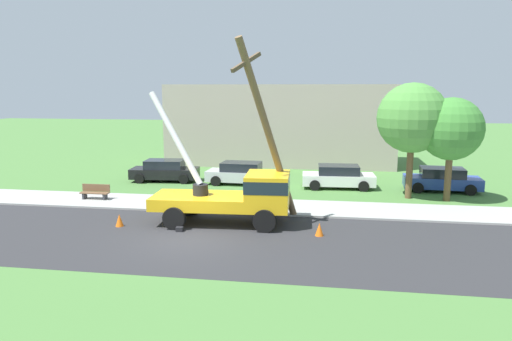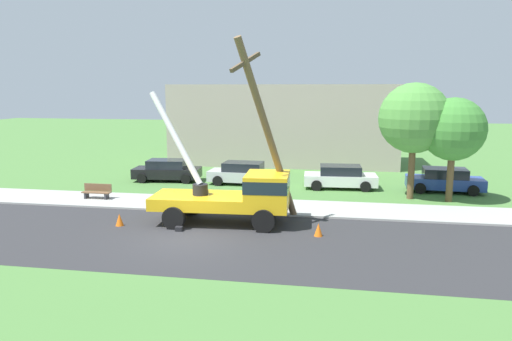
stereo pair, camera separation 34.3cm
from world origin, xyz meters
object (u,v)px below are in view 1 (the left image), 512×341
at_px(parked_sedan_silver, 241,173).
at_px(traffic_cone_ahead, 319,229).
at_px(utility_truck, 239,194).
at_px(roadside_tree_near, 451,129).
at_px(leaning_utility_pole, 268,132).
at_px(parked_sedan_white, 338,177).
at_px(parked_sedan_blue, 442,180).
at_px(parked_sedan_black, 165,170).
at_px(traffic_cone_behind, 119,220).
at_px(park_bench, 95,192).
at_px(roadside_tree_far, 412,118).

bearing_deg(parked_sedan_silver, traffic_cone_ahead, -62.97).
height_order(utility_truck, roadside_tree_near, utility_truck).
xyz_separation_m(leaning_utility_pole, traffic_cone_ahead, (2.38, -1.40, -3.95)).
height_order(parked_sedan_white, parked_sedan_blue, same).
xyz_separation_m(utility_truck, parked_sedan_white, (4.54, 8.80, -0.70)).
height_order(leaning_utility_pole, parked_sedan_blue, leaning_utility_pole).
distance_m(utility_truck, parked_sedan_silver, 9.26).
relative_size(parked_sedan_black, roadside_tree_near, 0.81).
height_order(parked_sedan_black, parked_sedan_blue, same).
xyz_separation_m(parked_sedan_silver, parked_sedan_blue, (12.30, -0.26, 0.00)).
relative_size(leaning_utility_pole, traffic_cone_behind, 14.80).
relative_size(leaning_utility_pole, park_bench, 5.18).
bearing_deg(parked_sedan_white, parked_sedan_silver, 177.36).
relative_size(park_bench, roadside_tree_near, 0.28).
bearing_deg(parked_sedan_black, traffic_cone_ahead, -45.21).
xyz_separation_m(parked_sedan_white, roadside_tree_near, (5.86, -2.58, 3.22)).
bearing_deg(leaning_utility_pole, park_bench, 162.53).
height_order(parked_sedan_silver, parked_sedan_blue, same).
bearing_deg(traffic_cone_ahead, parked_sedan_silver, 117.03).
bearing_deg(leaning_utility_pole, parked_sedan_white, 69.53).
xyz_separation_m(traffic_cone_ahead, traffic_cone_behind, (-8.90, 0.02, 0.00)).
relative_size(parked_sedan_silver, park_bench, 2.79).
bearing_deg(parked_sedan_silver, park_bench, -140.42).
bearing_deg(leaning_utility_pole, traffic_cone_ahead, -30.51).
relative_size(utility_truck, traffic_cone_behind, 12.29).
relative_size(utility_truck, parked_sedan_silver, 1.54).
bearing_deg(parked_sedan_blue, leaning_utility_pole, -137.06).
height_order(parked_sedan_black, parked_sedan_silver, same).
distance_m(traffic_cone_behind, parked_sedan_blue, 18.84).
height_order(traffic_cone_behind, parked_sedan_white, parked_sedan_white).
bearing_deg(parked_sedan_black, roadside_tree_far, -10.04).
bearing_deg(utility_truck, leaning_utility_pole, 4.29).
relative_size(traffic_cone_behind, roadside_tree_near, 0.10).
distance_m(traffic_cone_behind, park_bench, 5.71).
distance_m(parked_sedan_silver, roadside_tree_near, 12.78).
xyz_separation_m(traffic_cone_ahead, parked_sedan_black, (-10.52, 10.60, 0.43)).
bearing_deg(roadside_tree_far, traffic_cone_behind, -150.01).
relative_size(traffic_cone_ahead, parked_sedan_silver, 0.13).
bearing_deg(roadside_tree_near, parked_sedan_white, 156.25).
height_order(traffic_cone_behind, park_bench, park_bench).
distance_m(utility_truck, parked_sedan_white, 9.93).
bearing_deg(parked_sedan_black, leaning_utility_pole, -48.49).
bearing_deg(roadside_tree_far, parked_sedan_blue, 44.79).
relative_size(traffic_cone_ahead, roadside_tree_near, 0.10).
height_order(utility_truck, traffic_cone_behind, utility_truck).
distance_m(utility_truck, roadside_tree_far, 11.12).
distance_m(traffic_cone_ahead, parked_sedan_white, 10.16).
xyz_separation_m(traffic_cone_behind, parked_sedan_white, (9.76, 10.08, 0.43)).
bearing_deg(leaning_utility_pole, roadside_tree_near, 33.90).
distance_m(leaning_utility_pole, parked_sedan_white, 9.93).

